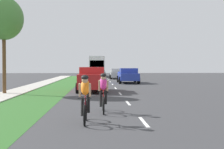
{
  "coord_description": "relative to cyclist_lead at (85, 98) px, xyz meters",
  "views": [
    {
      "loc": [
        -1.55,
        -1.06,
        1.86
      ],
      "look_at": [
        -0.61,
        17.77,
        1.33
      ],
      "focal_mm": 47.76,
      "sensor_mm": 36.0,
      "label": 1
    }
  ],
  "objects": [
    {
      "name": "grass_verge",
      "position": [
        -3.09,
        11.41,
        -0.81
      ],
      "size": [
        2.91,
        70.0,
        0.01
      ],
      "primitive_type": "cube",
      "color": "#2D6026",
      "rests_on": "ground_plane"
    },
    {
      "name": "suv_red",
      "position": [
        0.0,
        12.12,
        0.14
      ],
      "size": [
        2.15,
        4.7,
        1.79
      ],
      "color": "red",
      "rests_on": "ground_plane"
    },
    {
      "name": "pickup_blue",
      "position": [
        3.77,
        22.9,
        0.02
      ],
      "size": [
        2.22,
        5.1,
        1.64
      ],
      "color": "#23389E",
      "rests_on": "ground_plane"
    },
    {
      "name": "ground_plane",
      "position": [
        1.94,
        11.41,
        -0.81
      ],
      "size": [
        120.0,
        120.0,
        0.0
      ],
      "primitive_type": "plane",
      "color": "#38383A"
    },
    {
      "name": "cyclist_lead",
      "position": [
        0.0,
        0.0,
        0.0
      ],
      "size": [
        0.42,
        1.72,
        1.58
      ],
      "color": "black",
      "rests_on": "ground_plane"
    },
    {
      "name": "sedan_silver",
      "position": [
        3.21,
        33.91,
        -0.04
      ],
      "size": [
        1.98,
        4.3,
        1.52
      ],
      "color": "#A5A8AD",
      "rests_on": "ground_plane"
    },
    {
      "name": "lane_markings_center",
      "position": [
        1.94,
        15.41,
        -0.81
      ],
      "size": [
        0.12,
        52.71,
        0.01
      ],
      "color": "white",
      "rests_on": "ground_plane"
    },
    {
      "name": "bus_white",
      "position": [
        0.33,
        43.27,
        1.17
      ],
      "size": [
        2.78,
        11.6,
        3.48
      ],
      "color": "silver",
      "rests_on": "ground_plane"
    },
    {
      "name": "sidewalk_concrete",
      "position": [
        -5.46,
        11.41,
        -0.81
      ],
      "size": [
        1.83,
        70.0,
        0.1
      ],
      "primitive_type": "cube",
      "color": "#B2ADA3",
      "rests_on": "ground_plane"
    },
    {
      "name": "street_tree_near",
      "position": [
        -5.83,
        10.57,
        4.19
      ],
      "size": [
        2.59,
        2.59,
        6.46
      ],
      "color": "brown",
      "rests_on": "ground_plane"
    },
    {
      "name": "cyclist_trailing",
      "position": [
        0.63,
        2.17,
        0.0
      ],
      "size": [
        0.42,
        1.72,
        1.58
      ],
      "color": "black",
      "rests_on": "ground_plane"
    }
  ]
}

